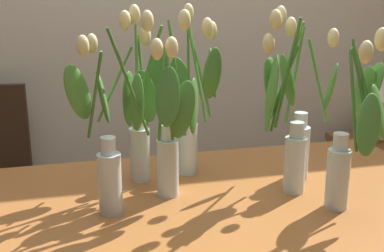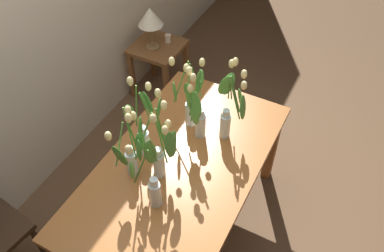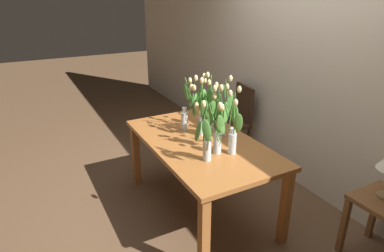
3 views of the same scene
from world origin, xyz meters
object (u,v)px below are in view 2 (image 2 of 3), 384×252
dining_table (180,174)px  tulip_vase_4 (198,115)px  tulip_vase_0 (160,152)px  table_lamp (150,18)px  tulip_vase_1 (230,108)px  tulip_vase_3 (151,182)px  pillar_candle (168,38)px  tulip_vase_5 (145,127)px  tulip_vase_2 (132,153)px  tulip_vase_6 (189,101)px  side_table (158,56)px

dining_table → tulip_vase_4: (0.24, 0.00, 0.31)m
tulip_vase_0 → table_lamp: (1.32, 0.89, -0.11)m
tulip_vase_1 → tulip_vase_3: bearing=167.0°
tulip_vase_1 → pillar_candle: bearing=46.6°
tulip_vase_1 → tulip_vase_3: tulip_vase_3 is taller
tulip_vase_5 → tulip_vase_0: bearing=-125.3°
tulip_vase_1 → tulip_vase_4: (-0.14, 0.15, -0.01)m
tulip_vase_2 → table_lamp: size_ratio=1.46×
tulip_vase_5 → tulip_vase_4: bearing=-45.1°
tulip_vase_1 → tulip_vase_2: size_ratio=0.92×
table_lamp → tulip_vase_0: bearing=-146.0°
tulip_vase_0 → tulip_vase_6: 0.46m
table_lamp → pillar_candle: (0.14, -0.08, -0.27)m
tulip_vase_2 → side_table: 1.69m
tulip_vase_1 → tulip_vase_5: tulip_vase_5 is taller
tulip_vase_1 → table_lamp: (0.81, 1.09, -0.11)m
tulip_vase_0 → table_lamp: size_ratio=1.44×
tulip_vase_0 → tulip_vase_1: bearing=-21.9°
tulip_vase_1 → pillar_candle: 1.44m
tulip_vase_2 → table_lamp: tulip_vase_2 is taller
table_lamp → tulip_vase_1: bearing=-126.7°
tulip_vase_3 → table_lamp: bearing=32.0°
tulip_vase_3 → tulip_vase_5: tulip_vase_5 is taller
tulip_vase_0 → side_table: bearing=32.4°
tulip_vase_0 → tulip_vase_3: 0.18m
tulip_vase_3 → side_table: bearing=30.7°
tulip_vase_4 → pillar_candle: bearing=38.1°
tulip_vase_2 → tulip_vase_4: bearing=-24.4°
tulip_vase_6 → tulip_vase_3: bearing=-171.0°
tulip_vase_1 → tulip_vase_3: 0.70m
side_table → pillar_candle: size_ratio=7.33×
tulip_vase_4 → side_table: bearing=42.5°
side_table → tulip_vase_4: bearing=-137.5°
tulip_vase_5 → side_table: bearing=29.0°
tulip_vase_0 → tulip_vase_3: size_ratio=1.00×
tulip_vase_2 → tulip_vase_0: bearing=-64.3°
table_lamp → tulip_vase_5: bearing=-149.3°
tulip_vase_1 → tulip_vase_4: 0.21m
tulip_vase_2 → pillar_candle: (1.53, 0.66, -0.36)m
tulip_vase_0 → tulip_vase_1: 0.54m
pillar_candle → table_lamp: bearing=150.6°
tulip_vase_3 → pillar_candle: bearing=27.6°
tulip_vase_0 → tulip_vase_5: tulip_vase_5 is taller
tulip_vase_1 → tulip_vase_0: bearing=158.1°
side_table → dining_table: bearing=-143.5°
tulip_vase_6 → side_table: tulip_vase_6 is taller
dining_table → tulip_vase_6: tulip_vase_6 is taller
table_lamp → side_table: bearing=-22.4°
tulip_vase_0 → dining_table: bearing=-24.6°
tulip_vase_5 → tulip_vase_2: bearing=-169.2°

